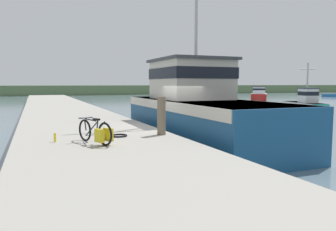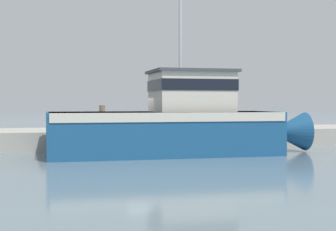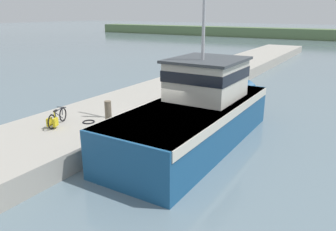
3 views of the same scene
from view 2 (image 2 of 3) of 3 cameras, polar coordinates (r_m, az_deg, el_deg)
The scene contains 7 objects.
ground_plane at distance 23.97m, azimuth -1.84°, elevation -4.05°, with size 320.00×320.00×0.00m, color slate.
dock_pier at distance 27.24m, azimuth -3.30°, elevation -2.43°, with size 4.93×80.00×0.91m, color #A39E93.
fishing_boat_main at distance 22.61m, azimuth 0.90°, elevation -0.73°, with size 3.67×11.80×10.55m.
bicycle_touring at distance 27.04m, azimuth -9.76°, elevation -0.82°, with size 0.81×1.58×0.71m.
mooring_post at distance 24.88m, azimuth -7.31°, elevation -0.31°, with size 0.28×0.28×1.25m, color #756651.
hose_coil at distance 26.30m, azimuth -7.22°, elevation -1.52°, with size 0.56×0.56×0.05m, color black.
water_bottle_by_bike at distance 28.19m, azimuth -8.25°, elevation -1.13°, with size 0.07×0.07×0.26m, color yellow.
Camera 2 is at (23.36, -4.90, 2.27)m, focal length 55.00 mm.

